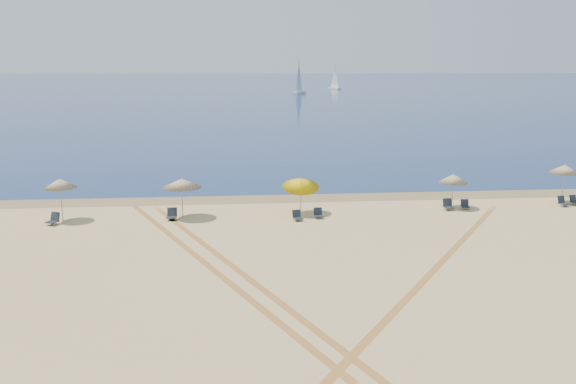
% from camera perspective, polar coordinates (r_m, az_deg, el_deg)
% --- Properties ---
extents(ground, '(160.00, 160.00, 0.00)m').
position_cam_1_polar(ground, '(19.01, 5.66, -16.98)').
color(ground, tan).
rests_on(ground, ground).
extents(ocean, '(500.00, 500.00, 0.00)m').
position_cam_1_polar(ocean, '(241.45, -4.44, 10.17)').
color(ocean, '#0C2151').
rests_on(ocean, ground).
extents(wet_sand, '(500.00, 500.00, 0.00)m').
position_cam_1_polar(wet_sand, '(41.44, -0.50, -0.57)').
color(wet_sand, olive).
rests_on(wet_sand, ground).
extents(umbrella_1, '(1.90, 1.90, 2.60)m').
position_cam_1_polar(umbrella_1, '(37.57, -20.89, 0.77)').
color(umbrella_1, gray).
rests_on(umbrella_1, ground).
extents(umbrella_2, '(2.34, 2.34, 2.48)m').
position_cam_1_polar(umbrella_2, '(36.37, -10.09, 0.84)').
color(umbrella_2, gray).
rests_on(umbrella_2, ground).
extents(umbrella_3, '(2.27, 2.33, 2.55)m').
position_cam_1_polar(umbrella_3, '(36.74, 1.22, 0.89)').
color(umbrella_3, gray).
rests_on(umbrella_3, ground).
extents(umbrella_4, '(1.90, 1.90, 2.28)m').
position_cam_1_polar(umbrella_4, '(39.70, 15.46, 1.26)').
color(umbrella_4, gray).
rests_on(umbrella_4, ground).
extents(umbrella_5, '(2.01, 2.01, 2.65)m').
position_cam_1_polar(umbrella_5, '(43.54, 24.82, 2.01)').
color(umbrella_5, gray).
rests_on(umbrella_5, ground).
extents(chair_1, '(0.81, 0.86, 0.70)m').
position_cam_1_polar(chair_1, '(37.29, -21.42, -2.43)').
color(chair_1, black).
rests_on(chair_1, ground).
extents(chair_2, '(0.59, 0.69, 0.70)m').
position_cam_1_polar(chair_2, '(36.44, -10.99, -2.12)').
color(chair_2, black).
rests_on(chair_2, ground).
extents(chair_3, '(0.66, 0.72, 0.62)m').
position_cam_1_polar(chair_3, '(35.61, 0.89, -2.29)').
color(chair_3, black).
rests_on(chair_3, ground).
extents(chair_4, '(0.54, 0.62, 0.61)m').
position_cam_1_polar(chair_4, '(36.21, 2.90, -2.07)').
color(chair_4, black).
rests_on(chair_4, ground).
extents(chair_5, '(0.61, 0.70, 0.70)m').
position_cam_1_polar(chair_5, '(39.50, 14.99, -1.19)').
color(chair_5, black).
rests_on(chair_5, ground).
extents(chair_6, '(0.55, 0.63, 0.60)m').
position_cam_1_polar(chair_6, '(40.01, 16.50, -1.18)').
color(chair_6, black).
rests_on(chair_6, ground).
extents(chair_7, '(0.69, 0.76, 0.66)m').
position_cam_1_polar(chair_7, '(43.03, 24.68, -0.84)').
color(chair_7, black).
rests_on(chair_7, ground).
extents(chair_8, '(0.64, 0.71, 0.62)m').
position_cam_1_polar(chair_8, '(43.77, 25.58, -0.74)').
color(chair_8, black).
rests_on(chair_8, ground).
extents(sailboat_0, '(3.50, 5.61, 8.21)m').
position_cam_1_polar(sailboat_0, '(202.30, 4.48, 10.44)').
color(sailboat_0, white).
rests_on(sailboat_0, ocean).
extents(sailboat_1, '(4.68, 6.44, 9.66)m').
position_cam_1_polar(sailboat_1, '(172.19, 1.04, 10.29)').
color(sailboat_1, white).
rests_on(sailboat_1, ocean).
extents(tire_tracks, '(48.97, 42.39, 0.00)m').
position_cam_1_polar(tire_tracks, '(27.58, 0.03, -7.31)').
color(tire_tracks, tan).
rests_on(tire_tracks, ground).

